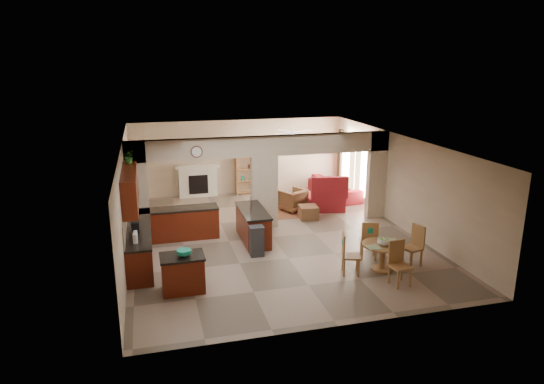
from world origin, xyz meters
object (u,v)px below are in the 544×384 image
object	(u,v)px
sofa	(334,188)
armchair	(293,200)
dining_table	(382,252)
kitchen_island	(183,273)

from	to	relation	value
sofa	armchair	bearing A→B (deg)	113.21
sofa	armchair	world-z (taller)	armchair
dining_table	armchair	xyz separation A→B (m)	(-0.69, 5.18, -0.10)
sofa	armchair	size ratio (longest dim) A/B	3.09
dining_table	armchair	distance (m)	5.22
kitchen_island	armchair	world-z (taller)	kitchen_island
dining_table	sofa	size ratio (longest dim) A/B	0.40
kitchen_island	armchair	xyz separation A→B (m)	(4.08, 5.05, -0.06)
armchair	kitchen_island	bearing A→B (deg)	24.76
sofa	kitchen_island	bearing A→B (deg)	128.23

